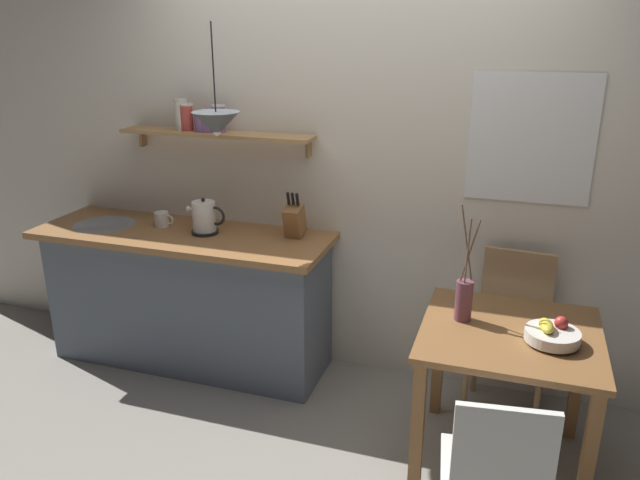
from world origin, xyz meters
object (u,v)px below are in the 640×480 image
object	(u,v)px
dining_table	(508,355)
electric_kettle	(205,218)
pendant_lamp	(216,124)
dining_chair_near	(496,478)
dining_chair_far	(511,326)
fruit_bowl	(552,334)
coffee_mug_by_sink	(162,219)
twig_vase	(464,298)
knife_block	(294,220)

from	to	relation	value
dining_table	electric_kettle	size ratio (longest dim) A/B	3.32
electric_kettle	pendant_lamp	size ratio (longest dim) A/B	0.42
dining_chair_near	electric_kettle	size ratio (longest dim) A/B	3.60
dining_chair_far	fruit_bowl	bearing A→B (deg)	-74.11
coffee_mug_by_sink	pendant_lamp	world-z (taller)	pendant_lamp
electric_kettle	pendant_lamp	bearing A→B (deg)	-37.51
twig_vase	electric_kettle	size ratio (longest dim) A/B	2.34
dining_table	electric_kettle	xyz separation A→B (m)	(-1.80, 0.43, 0.37)
dining_chair_near	electric_kettle	bearing A→B (deg)	146.73
twig_vase	knife_block	distance (m)	1.15
twig_vase	electric_kettle	world-z (taller)	twig_vase
twig_vase	dining_chair_near	bearing A→B (deg)	-74.36
fruit_bowl	pendant_lamp	size ratio (longest dim) A/B	0.41
fruit_bowl	pendant_lamp	distance (m)	1.99
dining_table	twig_vase	bearing A→B (deg)	167.48
dining_chair_near	pendant_lamp	distance (m)	2.19
dining_table	twig_vase	world-z (taller)	twig_vase
dining_chair_near	pendant_lamp	xyz separation A→B (m)	(-1.61, 1.03, 1.07)
dining_table	dining_chair_far	distance (m)	0.54
dining_chair_far	coffee_mug_by_sink	size ratio (longest dim) A/B	7.17
dining_chair_near	dining_chair_far	xyz separation A→B (m)	(0.01, 1.27, 0.00)
dining_table	fruit_bowl	size ratio (longest dim) A/B	3.40
knife_block	dining_chair_near	bearing A→B (deg)	-45.42
dining_chair_near	pendant_lamp	bearing A→B (deg)	147.25
fruit_bowl	electric_kettle	world-z (taller)	electric_kettle
coffee_mug_by_sink	dining_chair_near	bearing A→B (deg)	-29.90
electric_kettle	coffee_mug_by_sink	distance (m)	0.33
twig_vase	pendant_lamp	xyz separation A→B (m)	(-1.39, 0.24, 0.72)
knife_block	twig_vase	bearing A→B (deg)	-24.89
dining_table	dining_chair_far	size ratio (longest dim) A/B	0.89
dining_table	fruit_bowl	bearing A→B (deg)	-18.83
dining_table	pendant_lamp	distance (m)	1.90
dining_chair_far	pendant_lamp	bearing A→B (deg)	-171.62
dining_table	fruit_bowl	xyz separation A→B (m)	(0.17, -0.06, 0.17)
dining_table	dining_chair_far	world-z (taller)	dining_chair_far
dining_table	dining_chair_far	bearing A→B (deg)	89.22
knife_block	pendant_lamp	size ratio (longest dim) A/B	0.48
dining_chair_near	coffee_mug_by_sink	xyz separation A→B (m)	(-2.12, 1.22, 0.43)
dining_chair_far	electric_kettle	xyz separation A→B (m)	(-1.81, -0.09, 0.48)
dining_chair_near	electric_kettle	distance (m)	2.20
twig_vase	electric_kettle	distance (m)	1.63
dining_chair_near	fruit_bowl	xyz separation A→B (m)	(0.18, 0.69, 0.28)
dining_table	electric_kettle	distance (m)	1.89
coffee_mug_by_sink	dining_table	bearing A→B (deg)	-12.50
knife_block	dining_table	bearing A→B (deg)	-22.80
fruit_bowl	knife_block	size ratio (longest dim) A/B	0.86
electric_kettle	knife_block	distance (m)	0.55
dining_table	knife_block	distance (m)	1.42
electric_kettle	knife_block	size ratio (longest dim) A/B	0.88
coffee_mug_by_sink	pendant_lamp	bearing A→B (deg)	-19.77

